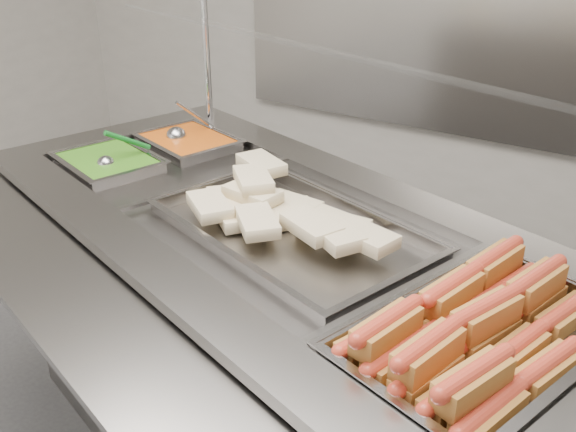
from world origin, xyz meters
The scene contains 12 objects.
back_panel centered at (0.00, 2.45, 1.20)m, with size 3.00×0.04×1.20m, color #9F9A95.
steam_counter centered at (0.00, 0.40, 0.49)m, with size 2.23×1.47×0.98m.
tray_rail centered at (-0.16, -0.13, 0.93)m, with size 1.95×0.95×0.06m.
sneeze_guard centered at (0.08, 0.63, 1.38)m, with size 1.81×0.84×0.48m.
pan_hotdogs centered at (0.66, 0.20, 0.93)m, with size 0.53×0.68×0.11m.
pan_wraps centered at (0.07, 0.38, 0.95)m, with size 0.84×0.64×0.08m.
pan_beans centered at (-0.62, 0.76, 0.94)m, with size 0.39×0.35×0.11m.
pan_peas centered at (-0.71, 0.46, 0.94)m, with size 0.39×0.35×0.11m.
hotdogs_in_buns centered at (0.63, 0.19, 0.98)m, with size 0.42×0.63×0.13m.
tortilla_wraps centered at (0.00, 0.43, 0.99)m, with size 0.64×0.44×0.11m.
ladle centered at (-0.67, 0.76, 0.99)m, with size 0.09×0.20×0.17m.
serving_spoon centered at (-0.68, 0.45, 0.99)m, with size 0.09×0.19×0.15m.
Camera 1 is at (0.89, -0.91, 1.76)m, focal length 40.00 mm.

